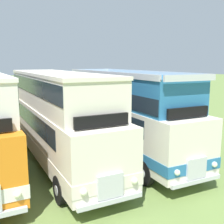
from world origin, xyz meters
The scene contains 2 objects.
bus_eighth_in_row centered at (10.84, 0.22, 2.48)m, with size 2.85×11.40×4.49m.
bus_ninth_in_row centered at (14.46, 0.02, 2.36)m, with size 2.70×11.01×4.52m.
Camera 1 is at (7.53, -12.93, 4.96)m, focal length 44.31 mm.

